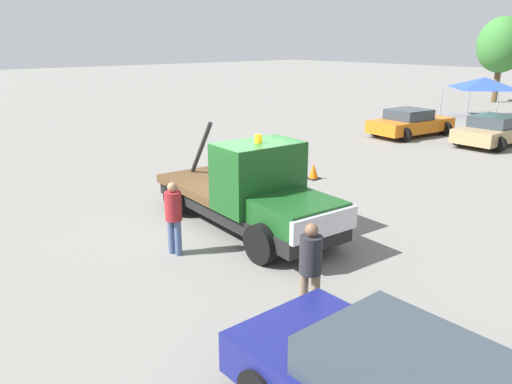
{
  "coord_description": "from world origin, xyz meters",
  "views": [
    {
      "loc": [
        9.39,
        -7.48,
        4.6
      ],
      "look_at": [
        0.5,
        0.0,
        1.05
      ],
      "focal_mm": 35.0,
      "sensor_mm": 36.0,
      "label": 1
    }
  ],
  "objects_px": {
    "canopy_tent_blue": "(484,83)",
    "traffic_cone": "(313,172)",
    "parked_car_tan": "(496,130)",
    "tow_truck": "(252,194)",
    "person_near_truck": "(310,264)",
    "parked_car_orange": "(410,123)",
    "person_at_hood": "(174,213)",
    "tree_left": "(502,45)"
  },
  "relations": [
    {
      "from": "parked_car_orange",
      "to": "tree_left",
      "type": "bearing_deg",
      "value": 18.83
    },
    {
      "from": "tree_left",
      "to": "traffic_cone",
      "type": "distance_m",
      "value": 27.82
    },
    {
      "from": "tow_truck",
      "to": "traffic_cone",
      "type": "xyz_separation_m",
      "value": [
        -2.42,
        4.76,
        -0.71
      ]
    },
    {
      "from": "canopy_tent_blue",
      "to": "traffic_cone",
      "type": "relative_size",
      "value": 6.38
    },
    {
      "from": "person_near_truck",
      "to": "parked_car_orange",
      "type": "bearing_deg",
      "value": -175.17
    },
    {
      "from": "person_at_hood",
      "to": "person_near_truck",
      "type": "bearing_deg",
      "value": -100.14
    },
    {
      "from": "person_near_truck",
      "to": "tree_left",
      "type": "bearing_deg",
      "value": 177.19
    },
    {
      "from": "tree_left",
      "to": "parked_car_orange",
      "type": "bearing_deg",
      "value": -77.29
    },
    {
      "from": "person_near_truck",
      "to": "tree_left",
      "type": "xyz_separation_m",
      "value": [
        -12.58,
        33.37,
        3.23
      ]
    },
    {
      "from": "tow_truck",
      "to": "tree_left",
      "type": "relative_size",
      "value": 0.95
    },
    {
      "from": "person_at_hood",
      "to": "parked_car_orange",
      "type": "xyz_separation_m",
      "value": [
        -4.91,
        16.53,
        -0.32
      ]
    },
    {
      "from": "person_near_truck",
      "to": "tow_truck",
      "type": "bearing_deg",
      "value": -139.45
    },
    {
      "from": "parked_car_orange",
      "to": "person_near_truck",
      "type": "bearing_deg",
      "value": -145.58
    },
    {
      "from": "canopy_tent_blue",
      "to": "tree_left",
      "type": "bearing_deg",
      "value": 110.43
    },
    {
      "from": "person_near_truck",
      "to": "traffic_cone",
      "type": "height_order",
      "value": "person_near_truck"
    },
    {
      "from": "tow_truck",
      "to": "parked_car_tan",
      "type": "xyz_separation_m",
      "value": [
        -1.19,
        15.47,
        -0.32
      ]
    },
    {
      "from": "parked_car_orange",
      "to": "parked_car_tan",
      "type": "bearing_deg",
      "value": -66.93
    },
    {
      "from": "tree_left",
      "to": "tow_truck",
      "type": "bearing_deg",
      "value": -74.38
    },
    {
      "from": "parked_car_tan",
      "to": "parked_car_orange",
      "type": "bearing_deg",
      "value": 107.54
    },
    {
      "from": "tow_truck",
      "to": "person_at_hood",
      "type": "xyz_separation_m",
      "value": [
        -0.02,
        -2.21,
        0.0
      ]
    },
    {
      "from": "parked_car_tan",
      "to": "traffic_cone",
      "type": "relative_size",
      "value": 8.76
    },
    {
      "from": "tow_truck",
      "to": "parked_car_tan",
      "type": "height_order",
      "value": "tow_truck"
    },
    {
      "from": "person_at_hood",
      "to": "traffic_cone",
      "type": "bearing_deg",
      "value": 3.14
    },
    {
      "from": "parked_car_tan",
      "to": "tree_left",
      "type": "height_order",
      "value": "tree_left"
    },
    {
      "from": "parked_car_tan",
      "to": "traffic_cone",
      "type": "distance_m",
      "value": 10.79
    },
    {
      "from": "person_at_hood",
      "to": "canopy_tent_blue",
      "type": "xyz_separation_m",
      "value": [
        -5.59,
        25.13,
        1.13
      ]
    },
    {
      "from": "parked_car_orange",
      "to": "traffic_cone",
      "type": "relative_size",
      "value": 8.42
    },
    {
      "from": "person_at_hood",
      "to": "parked_car_orange",
      "type": "relative_size",
      "value": 0.36
    },
    {
      "from": "person_near_truck",
      "to": "parked_car_orange",
      "type": "height_order",
      "value": "person_near_truck"
    },
    {
      "from": "tow_truck",
      "to": "person_near_truck",
      "type": "height_order",
      "value": "tow_truck"
    },
    {
      "from": "person_at_hood",
      "to": "parked_car_tan",
      "type": "xyz_separation_m",
      "value": [
        -1.17,
        17.67,
        -0.32
      ]
    },
    {
      "from": "tree_left",
      "to": "traffic_cone",
      "type": "xyz_separation_m",
      "value": [
        6.4,
        -26.78,
        -3.98
      ]
    },
    {
      "from": "canopy_tent_blue",
      "to": "parked_car_orange",
      "type": "bearing_deg",
      "value": -85.53
    },
    {
      "from": "person_near_truck",
      "to": "canopy_tent_blue",
      "type": "height_order",
      "value": "canopy_tent_blue"
    },
    {
      "from": "parked_car_orange",
      "to": "parked_car_tan",
      "type": "relative_size",
      "value": 0.96
    },
    {
      "from": "canopy_tent_blue",
      "to": "traffic_cone",
      "type": "bearing_deg",
      "value": -80.03
    },
    {
      "from": "parked_car_tan",
      "to": "traffic_cone",
      "type": "xyz_separation_m",
      "value": [
        -1.22,
        -10.71,
        -0.4
      ]
    },
    {
      "from": "parked_car_tan",
      "to": "traffic_cone",
      "type": "height_order",
      "value": "parked_car_tan"
    },
    {
      "from": "parked_car_tan",
      "to": "person_near_truck",
      "type": "bearing_deg",
      "value": -163.42
    },
    {
      "from": "person_at_hood",
      "to": "traffic_cone",
      "type": "height_order",
      "value": "person_at_hood"
    },
    {
      "from": "tow_truck",
      "to": "person_at_hood",
      "type": "distance_m",
      "value": 2.21
    },
    {
      "from": "person_near_truck",
      "to": "canopy_tent_blue",
      "type": "bearing_deg",
      "value": 177.27
    }
  ]
}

